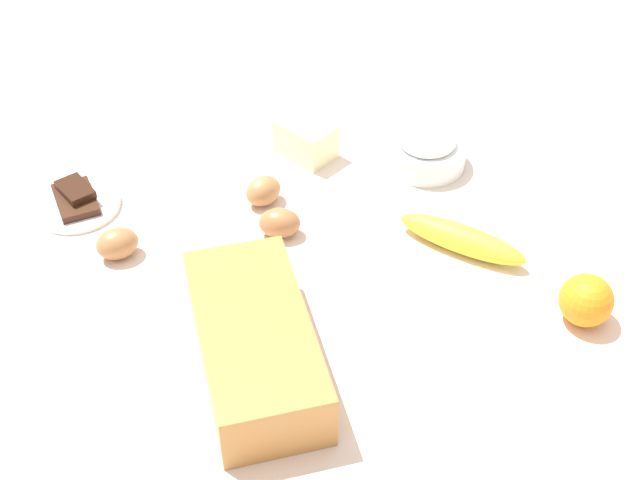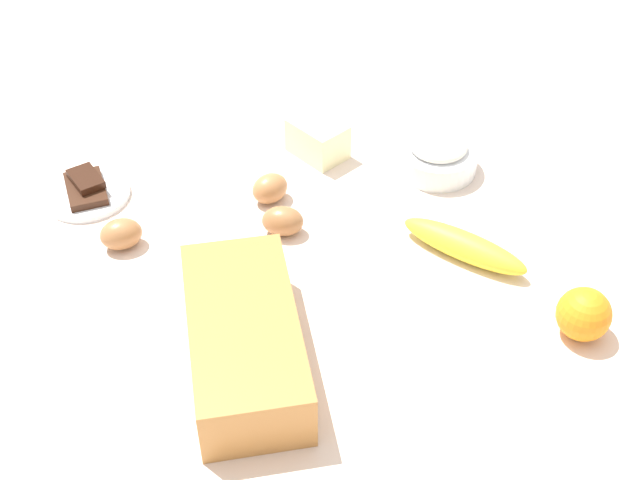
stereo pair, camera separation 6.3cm
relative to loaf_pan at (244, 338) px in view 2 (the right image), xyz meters
The scene contains 10 objects.
ground_plane 0.21m from the loaf_pan, 50.49° to the right, with size 2.40×2.40×0.02m, color beige.
loaf_pan is the anchor object (origin of this frame).
flour_bowl 0.49m from the loaf_pan, 58.56° to the right, with size 0.13×0.13×0.06m.
banana 0.35m from the loaf_pan, 80.50° to the right, with size 0.19×0.04×0.04m, color yellow.
orange_fruit 0.43m from the loaf_pan, 107.48° to the right, with size 0.07×0.07×0.07m, color orange.
butter_block 0.45m from the loaf_pan, 35.04° to the right, with size 0.09×0.06×0.06m, color #F4EDB2.
egg_near_butter 0.29m from the loaf_pan, 17.77° to the left, with size 0.05×0.05×0.06m, color #A56F43.
egg_beside_bowl 0.25m from the loaf_pan, 32.57° to the right, with size 0.04×0.04×0.06m, color #9E6A40.
egg_loose 0.32m from the loaf_pan, 26.62° to the right, with size 0.05×0.05×0.06m, color #AE7647.
chocolate_plate 0.42m from the loaf_pan, 15.13° to the left, with size 0.13×0.13×0.03m.
Camera 2 is at (-0.79, 0.35, 0.80)m, focal length 46.97 mm.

